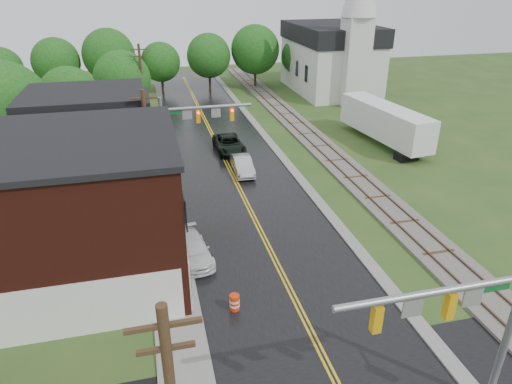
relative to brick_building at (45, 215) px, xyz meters
name	(u,v)px	position (x,y,z in m)	size (l,w,h in m)	color
main_road	(227,164)	(12.48, 15.00, -4.15)	(10.00, 90.00, 0.02)	black
curb_right	(269,142)	(17.88, 20.00, -4.15)	(0.80, 70.00, 0.12)	gray
sidewalk_left	(161,194)	(6.28, 10.00, -4.15)	(2.40, 50.00, 0.12)	gray
brick_building	(45,215)	(0.00, 0.00, 0.00)	(14.30, 10.30, 8.30)	#44160E
yellow_house	(93,157)	(1.48, 11.00, -0.95)	(8.00, 7.00, 6.40)	tan
darkred_building	(113,132)	(2.48, 20.00, -1.95)	(7.00, 6.00, 4.40)	#3F0F0C
church	(334,52)	(32.48, 38.74, 1.68)	(10.40, 18.40, 20.00)	silver
railroad	(311,137)	(22.48, 20.00, -4.05)	(3.20, 80.00, 0.30)	#59544C
traffic_signal_near	(466,314)	(15.96, -13.00, 0.82)	(7.34, 0.30, 7.20)	gray
traffic_signal_far	(189,123)	(9.01, 12.00, 0.82)	(7.34, 0.43, 7.20)	gray
utility_pole_b	(149,151)	(5.68, 7.00, 0.57)	(1.80, 0.28, 9.00)	#382616
utility_pole_c	(143,84)	(5.68, 29.00, 0.57)	(1.80, 0.28, 9.00)	#382616
tree_left_b	(6,110)	(-5.36, 16.90, 1.57)	(7.60, 7.60, 9.69)	black
tree_left_c	(72,98)	(-1.36, 24.90, 0.36)	(6.00, 6.00, 7.65)	black
tree_left_e	(124,80)	(3.64, 30.90, 0.66)	(6.40, 6.40, 8.16)	black
suv_dark	(229,144)	(13.30, 18.07, -3.39)	(2.54, 5.50, 1.53)	black
sedan_silver	(243,165)	(13.44, 12.53, -3.43)	(1.52, 4.37, 1.44)	#B4B4B9
pickup_white	(193,250)	(7.68, 0.21, -3.50)	(1.83, 4.49, 1.30)	silver
semi_trailer	(385,122)	(29.02, 16.60, -1.82)	(4.20, 12.74, 3.93)	black
construction_barrel	(235,302)	(9.20, -5.00, -3.69)	(0.51, 0.51, 0.92)	red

